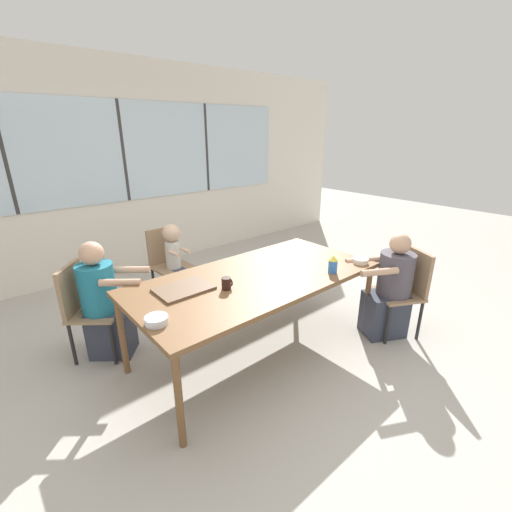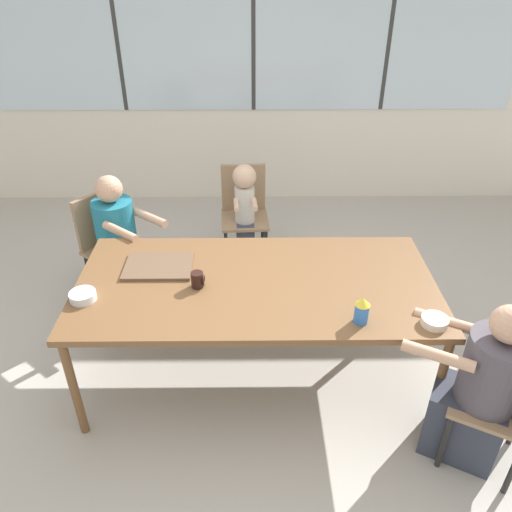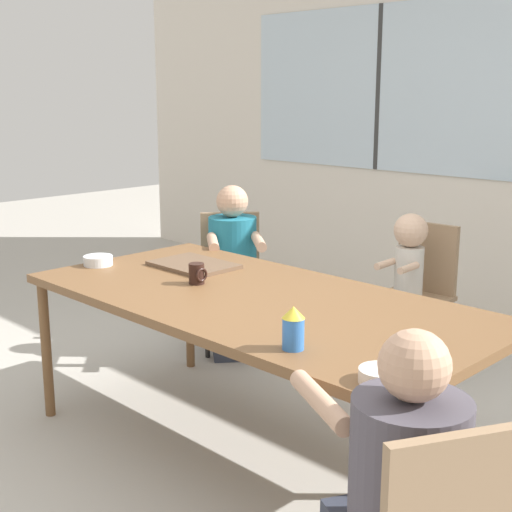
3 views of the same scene
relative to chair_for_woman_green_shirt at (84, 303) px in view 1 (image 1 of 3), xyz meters
The scene contains 14 objects.
ground_plane 1.56m from the chair_for_woman_green_shirt, 39.10° to the right, with size 16.00×16.00×0.00m, color #B2ADA3.
wall_back_with_windows 2.33m from the chair_for_woman_green_shirt, 57.65° to the left, with size 8.40×0.08×2.80m.
dining_table 1.49m from the chair_for_woman_green_shirt, 39.10° to the right, with size 2.13×1.04×0.74m.
chair_for_woman_green_shirt is the anchor object (origin of this frame).
chair_for_man_blue_shirt 2.94m from the chair_for_woman_green_shirt, 33.49° to the right, with size 0.54×0.54×0.85m.
chair_for_toddler 1.19m from the chair_for_woman_green_shirt, 27.21° to the left, with size 0.42×0.42×0.85m.
person_woman_green_shirt 0.17m from the chair_for_woman_green_shirt, 39.10° to the right, with size 0.60×0.57×1.06m.
person_man_blue_shirt 2.77m from the chair_for_woman_green_shirt, 33.83° to the right, with size 0.65×0.55×1.03m.
person_toddler 1.14m from the chair_for_woman_green_shirt, 20.28° to the left, with size 0.21×0.34×0.94m.
food_tray_dark 0.98m from the chair_for_woman_green_shirt, 54.87° to the right, with size 0.42×0.30×0.02m.
coffee_mug 1.30m from the chair_for_woman_green_shirt, 50.43° to the right, with size 0.08×0.07×0.10m.
sippy_cup 2.17m from the chair_for_woman_green_shirt, 37.58° to the right, with size 0.08×0.08×0.15m.
bowl_white_shallow 2.49m from the chair_for_woman_green_shirt, 32.59° to the right, with size 0.14×0.14×0.04m.
bowl_cereal 1.14m from the chair_for_woman_green_shirt, 81.13° to the right, with size 0.15×0.15×0.05m.
Camera 1 is at (-1.73, -2.02, 1.90)m, focal length 24.00 mm.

